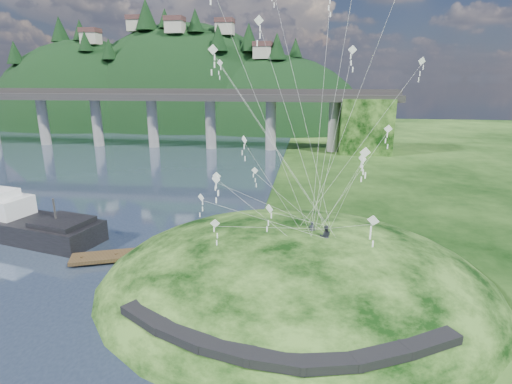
# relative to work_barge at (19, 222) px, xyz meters

# --- Properties ---
(ground) EXTENTS (320.00, 320.00, 0.00)m
(ground) POSITION_rel_work_barge_xyz_m (23.67, -8.37, -1.74)
(ground) COLOR black
(ground) RESTS_ON ground
(grass_hill) EXTENTS (36.00, 32.00, 13.00)m
(grass_hill) POSITION_rel_work_barge_xyz_m (31.67, -6.37, -3.24)
(grass_hill) COLOR black
(grass_hill) RESTS_ON ground
(footpath) EXTENTS (22.29, 5.84, 0.83)m
(footpath) POSITION_rel_work_barge_xyz_m (31.13, -18.11, 0.35)
(footpath) COLOR black
(footpath) RESTS_ON ground
(bridge) EXTENTS (160.00, 11.00, 15.00)m
(bridge) POSITION_rel_work_barge_xyz_m (-2.79, 61.69, 7.96)
(bridge) COLOR #2D2B2B
(bridge) RESTS_ON ground
(far_ridge) EXTENTS (153.00, 70.00, 94.50)m
(far_ridge) POSITION_rel_work_barge_xyz_m (-19.91, 113.80, -9.18)
(far_ridge) COLOR black
(far_ridge) RESTS_ON ground
(work_barge) EXTENTS (20.55, 9.80, 6.94)m
(work_barge) POSITION_rel_work_barge_xyz_m (0.00, 0.00, 0.00)
(work_barge) COLOR black
(work_barge) RESTS_ON ground
(wooden_dock) EXTENTS (14.90, 7.57, 1.07)m
(wooden_dock) POSITION_rel_work_barge_xyz_m (16.93, -3.37, -1.27)
(wooden_dock) COLOR #3D2C19
(wooden_dock) RESTS_ON ground
(kite_flyers) EXTENTS (1.92, 1.69, 1.95)m
(kite_flyers) POSITION_rel_work_barge_xyz_m (33.94, -7.39, 4.13)
(kite_flyers) COLOR #282B35
(kite_flyers) RESTS_ON ground
(kite_swarm) EXTENTS (18.83, 17.09, 21.76)m
(kite_swarm) POSITION_rel_work_barge_xyz_m (30.97, -5.51, 14.36)
(kite_swarm) COLOR white
(kite_swarm) RESTS_ON ground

